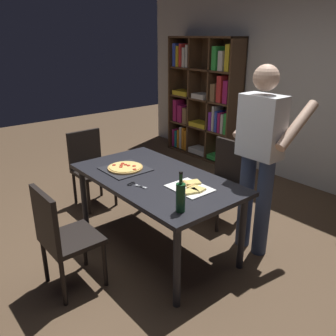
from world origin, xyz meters
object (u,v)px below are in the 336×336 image
Objects in this scene: chair_far_side at (223,176)px; kitchen_scissors at (135,185)px; person_serving_pizza at (260,151)px; wine_bottle at (181,197)px; chair_left_end at (90,164)px; pepperoni_pizza_on_tray at (125,168)px; bookshelf at (204,101)px; dining_table at (156,184)px; chair_near_camera at (61,234)px.

chair_far_side reaches higher than kitchen_scissors.
wine_bottle is (0.05, -0.99, -0.13)m from person_serving_pizza.
chair_left_end is at bearing 172.09° from wine_bottle.
pepperoni_pizza_on_tray is (-0.93, -0.83, -0.23)m from person_serving_pizza.
chair_far_side is 2.26× the size of pepperoni_pizza_on_tray.
bookshelf is at bearing 100.51° from chair_left_end.
chair_left_end reaches higher than pepperoni_pizza_on_tray.
wine_bottle reaches higher than pepperoni_pizza_on_tray.
bookshelf is (-0.44, 2.38, 0.43)m from chair_left_end.
chair_near_camera is at bearing -90.00° from dining_table.
bookshelf is at bearing 119.60° from pepperoni_pizza_on_tray.
chair_far_side is at bearing 90.00° from chair_near_camera.
dining_table is 5.18× the size of wine_bottle.
dining_table is 0.84× the size of bookshelf.
bookshelf is 3.57m from wine_bottle.
bookshelf is at bearing 144.82° from person_serving_pizza.
dining_table is 4.10× the size of pepperoni_pizza_on_tray.
chair_far_side reaches higher than pepperoni_pizza_on_tray.
chair_far_side is 0.46× the size of bookshelf.
person_serving_pizza is at bearing -35.18° from bookshelf.
chair_near_camera is at bearing -93.21° from kitchen_scissors.
pepperoni_pizza_on_tray is at bearing -161.44° from dining_table.
bookshelf reaches higher than pepperoni_pizza_on_tray.
kitchen_scissors is at bearing 178.79° from wine_bottle.
dining_table is 1.31m from chair_left_end.
dining_table is at bearing 18.56° from pepperoni_pizza_on_tray.
kitchen_scissors is (-0.61, 0.01, -0.11)m from wine_bottle.
kitchen_scissors is (0.04, 0.68, 0.24)m from chair_near_camera.
person_serving_pizza is at bearing 70.12° from chair_near_camera.
dining_table is at bearing 98.43° from kitchen_scissors.
chair_far_side is 1.23m from kitchen_scissors.
wine_bottle is at bearing -87.17° from person_serving_pizza.
bookshelf reaches higher than chair_left_end.
chair_left_end is 2.01m from wine_bottle.
bookshelf reaches higher than person_serving_pizza.
kitchen_scissors reaches higher than dining_table.
wine_bottle is (0.65, -0.27, 0.19)m from dining_table.
bookshelf is 3.19m from kitchen_scissors.
pepperoni_pizza_on_tray is 1.00m from wine_bottle.
pepperoni_pizza_on_tray is 2.01× the size of kitchen_scissors.
chair_left_end is at bearing -144.14° from chair_far_side.
chair_left_end is at bearing 169.10° from kitchen_scissors.
pepperoni_pizza_on_tray is at bearing -60.40° from bookshelf.
pepperoni_pizza_on_tray is 0.40m from kitchen_scissors.
person_serving_pizza reaches higher than chair_far_side.
chair_left_end is 2.45m from bookshelf.
wine_bottle is 1.59× the size of kitchen_scissors.
chair_near_camera is 2.26× the size of pepperoni_pizza_on_tray.
chair_far_side is at bearing -39.41° from bookshelf.
chair_far_side is at bearing 72.52° from pepperoni_pizza_on_tray.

